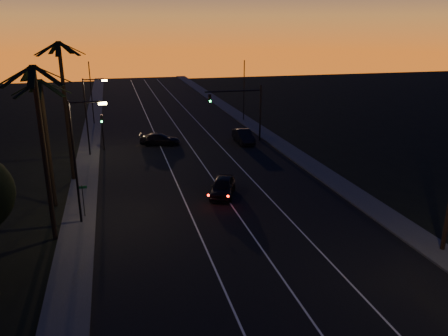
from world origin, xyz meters
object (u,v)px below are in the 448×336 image
object	(u,v)px
lead_car	(223,187)
signal_mast	(242,103)
right_car	(243,136)
cross_car	(160,139)

from	to	relation	value
lead_car	signal_mast	bearing A→B (deg)	68.41
right_car	cross_car	size ratio (longest dim) A/B	0.97
lead_car	cross_car	bearing A→B (deg)	100.46
lead_car	cross_car	distance (m)	18.28
cross_car	lead_car	bearing A→B (deg)	-79.54
lead_car	cross_car	xyz separation A→B (m)	(-3.32, 17.97, -0.08)
signal_mast	cross_car	world-z (taller)	signal_mast
right_car	signal_mast	bearing A→B (deg)	90.15
signal_mast	lead_car	distance (m)	18.83
lead_car	right_car	world-z (taller)	right_car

